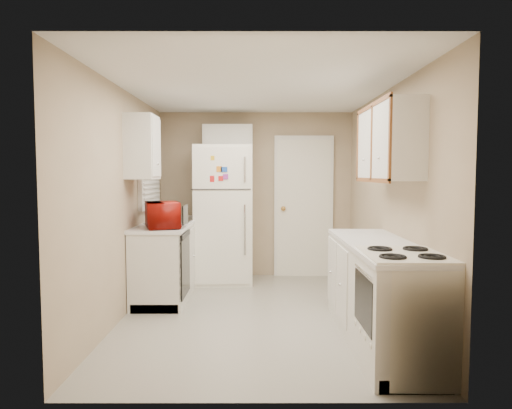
{
  "coord_description": "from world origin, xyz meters",
  "views": [
    {
      "loc": [
        -0.0,
        -4.81,
        1.52
      ],
      "look_at": [
        0.0,
        0.5,
        1.15
      ],
      "focal_mm": 32.0,
      "sensor_mm": 36.0,
      "label": 1
    }
  ],
  "objects": [
    {
      "name": "sink",
      "position": [
        -1.1,
        1.05,
        0.86
      ],
      "size": [
        0.54,
        0.74,
        0.16
      ],
      "primitive_type": "cube",
      "color": "gray",
      "rests_on": "left_counter"
    },
    {
      "name": "wall_left",
      "position": [
        -1.4,
        0.0,
        1.2
      ],
      "size": [
        3.8,
        3.8,
        0.0
      ],
      "primitive_type": "plane",
      "color": "tan",
      "rests_on": "floor"
    },
    {
      "name": "wall_back",
      "position": [
        0.0,
        1.9,
        1.2
      ],
      "size": [
        2.8,
        2.8,
        0.0
      ],
      "primitive_type": "plane",
      "color": "tan",
      "rests_on": "floor"
    },
    {
      "name": "microwave",
      "position": [
        -1.05,
        0.3,
        1.05
      ],
      "size": [
        0.59,
        0.44,
        0.35
      ],
      "primitive_type": "imported",
      "rotation": [
        0.0,
        0.0,
        1.89
      ],
      "color": "#9F1109",
      "rests_on": "left_counter"
    },
    {
      "name": "interior_door",
      "position": [
        0.7,
        1.86,
        1.02
      ],
      "size": [
        0.86,
        0.06,
        2.08
      ],
      "primitive_type": "cube",
      "color": "white",
      "rests_on": "floor"
    },
    {
      "name": "wall_front",
      "position": [
        0.0,
        -1.9,
        1.2
      ],
      "size": [
        2.8,
        2.8,
        0.0
      ],
      "primitive_type": "plane",
      "color": "tan",
      "rests_on": "floor"
    },
    {
      "name": "right_counter",
      "position": [
        1.1,
        -0.8,
        0.45
      ],
      "size": [
        0.6,
        2.0,
        0.9
      ],
      "primitive_type": "cube",
      "color": "silver",
      "rests_on": "floor"
    },
    {
      "name": "upper_cabinet_left",
      "position": [
        -1.25,
        0.22,
        1.8
      ],
      "size": [
        0.3,
        0.45,
        0.7
      ],
      "primitive_type": "cube",
      "color": "silver",
      "rests_on": "wall_left"
    },
    {
      "name": "soap_bottle",
      "position": [
        -1.15,
        1.6,
        1.0
      ],
      "size": [
        0.1,
        0.11,
        0.18
      ],
      "primitive_type": "imported",
      "rotation": [
        0.0,
        0.0,
        -0.41
      ],
      "color": "white",
      "rests_on": "left_counter"
    },
    {
      "name": "ceiling",
      "position": [
        0.0,
        0.0,
        2.4
      ],
      "size": [
        3.8,
        3.8,
        0.0
      ],
      "primitive_type": "plane",
      "color": "white",
      "rests_on": "floor"
    },
    {
      "name": "stove",
      "position": [
        1.11,
        -1.43,
        0.44
      ],
      "size": [
        0.61,
        0.74,
        0.89
      ],
      "primitive_type": "cube",
      "rotation": [
        0.0,
        0.0,
        -0.02
      ],
      "color": "white",
      "rests_on": "floor"
    },
    {
      "name": "refrigerator",
      "position": [
        -0.46,
        1.52,
        0.95
      ],
      "size": [
        0.82,
        0.8,
        1.89
      ],
      "primitive_type": "cube",
      "rotation": [
        0.0,
        0.0,
        0.06
      ],
      "color": "white",
      "rests_on": "floor"
    },
    {
      "name": "wall_right",
      "position": [
        1.4,
        0.0,
        1.2
      ],
      "size": [
        3.8,
        3.8,
        0.0
      ],
      "primitive_type": "plane",
      "color": "tan",
      "rests_on": "floor"
    },
    {
      "name": "upper_cabinet_right",
      "position": [
        1.25,
        -0.5,
        1.8
      ],
      "size": [
        0.3,
        1.2,
        0.7
      ],
      "primitive_type": "cube",
      "color": "silver",
      "rests_on": "wall_right"
    },
    {
      "name": "left_counter",
      "position": [
        -1.1,
        0.9,
        0.45
      ],
      "size": [
        0.6,
        1.8,
        0.9
      ],
      "primitive_type": "cube",
      "color": "silver",
      "rests_on": "floor"
    },
    {
      "name": "cabinet_over_fridge",
      "position": [
        -0.4,
        1.75,
        2.0
      ],
      "size": [
        0.7,
        0.3,
        0.4
      ],
      "primitive_type": "cube",
      "color": "silver",
      "rests_on": "wall_back"
    },
    {
      "name": "window_blinds",
      "position": [
        -1.36,
        1.05,
        1.6
      ],
      "size": [
        0.1,
        0.98,
        1.08
      ],
      "primitive_type": "cube",
      "color": "silver",
      "rests_on": "wall_left"
    },
    {
      "name": "floor",
      "position": [
        0.0,
        0.0,
        0.0
      ],
      "size": [
        3.8,
        3.8,
        0.0
      ],
      "primitive_type": "plane",
      "color": "#AFAA9D",
      "rests_on": "ground"
    },
    {
      "name": "dishwasher",
      "position": [
        -0.81,
        0.3,
        0.49
      ],
      "size": [
        0.03,
        0.58,
        0.72
      ],
      "primitive_type": "cube",
      "color": "black",
      "rests_on": "floor"
    }
  ]
}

